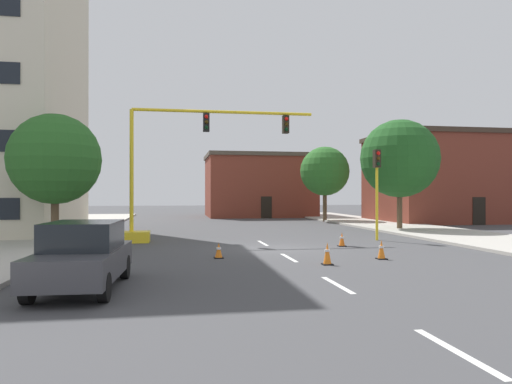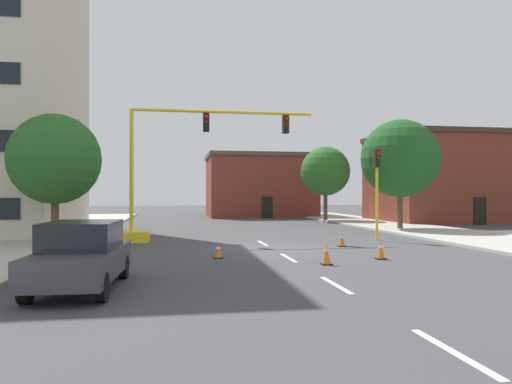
{
  "view_description": "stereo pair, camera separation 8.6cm",
  "coord_description": "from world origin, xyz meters",
  "px_view_note": "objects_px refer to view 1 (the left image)",
  "views": [
    {
      "loc": [
        -4.33,
        -20.77,
        2.46
      ],
      "look_at": [
        0.09,
        4.99,
        2.56
      ],
      "focal_mm": 33.35,
      "sensor_mm": 36.0,
      "label": 1
    },
    {
      "loc": [
        -4.25,
        -20.78,
        2.46
      ],
      "look_at": [
        0.09,
        4.99,
        2.56
      ],
      "focal_mm": 33.35,
      "sensor_mm": 36.0,
      "label": 2
    }
  ],
  "objects_px": {
    "traffic_cone_roadside_d": "(219,251)",
    "tree_left_near": "(55,159)",
    "traffic_cone_roadside_a": "(381,250)",
    "traffic_cone_roadside_b": "(342,240)",
    "traffic_light_pole_right": "(377,174)",
    "tree_right_far": "(325,171)",
    "traffic_signal_gantry": "(160,197)",
    "traffic_cone_roadside_c": "(327,254)",
    "tree_right_mid": "(400,159)",
    "sedan_dark_gray_near_left": "(83,255)"
  },
  "relations": [
    {
      "from": "traffic_cone_roadside_b",
      "to": "traffic_cone_roadside_d",
      "type": "height_order",
      "value": "traffic_cone_roadside_b"
    },
    {
      "from": "tree_left_near",
      "to": "tree_right_mid",
      "type": "height_order",
      "value": "tree_right_mid"
    },
    {
      "from": "traffic_light_pole_right",
      "to": "tree_right_far",
      "type": "xyz_separation_m",
      "value": [
        2.6,
        16.85,
        0.93
      ]
    },
    {
      "from": "tree_left_near",
      "to": "tree_right_far",
      "type": "xyz_separation_m",
      "value": [
        18.74,
        16.79,
        0.37
      ]
    },
    {
      "from": "tree_left_near",
      "to": "sedan_dark_gray_near_left",
      "type": "relative_size",
      "value": 1.36
    },
    {
      "from": "traffic_cone_roadside_a",
      "to": "tree_right_far",
      "type": "bearing_deg",
      "value": 76.97
    },
    {
      "from": "tree_right_far",
      "to": "traffic_cone_roadside_d",
      "type": "relative_size",
      "value": 11.2
    },
    {
      "from": "traffic_light_pole_right",
      "to": "tree_right_mid",
      "type": "distance_m",
      "value": 7.62
    },
    {
      "from": "sedan_dark_gray_near_left",
      "to": "traffic_cone_roadside_c",
      "type": "bearing_deg",
      "value": 21.88
    },
    {
      "from": "tree_right_far",
      "to": "traffic_cone_roadside_b",
      "type": "height_order",
      "value": "tree_right_far"
    },
    {
      "from": "traffic_cone_roadside_c",
      "to": "tree_right_far",
      "type": "bearing_deg",
      "value": 72.19
    },
    {
      "from": "traffic_light_pole_right",
      "to": "tree_right_far",
      "type": "relative_size",
      "value": 0.72
    },
    {
      "from": "tree_right_far",
      "to": "traffic_cone_roadside_b",
      "type": "xyz_separation_m",
      "value": [
        -5.44,
        -19.3,
        -4.14
      ]
    },
    {
      "from": "tree_right_mid",
      "to": "tree_left_near",
      "type": "bearing_deg",
      "value": -163.5
    },
    {
      "from": "tree_left_near",
      "to": "traffic_cone_roadside_a",
      "type": "xyz_separation_m",
      "value": [
        13.25,
        -6.92,
        -3.74
      ]
    },
    {
      "from": "sedan_dark_gray_near_left",
      "to": "traffic_cone_roadside_b",
      "type": "relative_size",
      "value": 7.0
    },
    {
      "from": "traffic_cone_roadside_a",
      "to": "traffic_cone_roadside_d",
      "type": "relative_size",
      "value": 1.22
    },
    {
      "from": "tree_right_far",
      "to": "sedan_dark_gray_near_left",
      "type": "bearing_deg",
      "value": -119.16
    },
    {
      "from": "traffic_signal_gantry",
      "to": "traffic_light_pole_right",
      "type": "xyz_separation_m",
      "value": [
        11.32,
        -1.1,
        1.21
      ]
    },
    {
      "from": "traffic_light_pole_right",
      "to": "traffic_signal_gantry",
      "type": "bearing_deg",
      "value": 174.44
    },
    {
      "from": "traffic_cone_roadside_d",
      "to": "tree_left_near",
      "type": "bearing_deg",
      "value": 142.15
    },
    {
      "from": "traffic_light_pole_right",
      "to": "traffic_cone_roadside_b",
      "type": "height_order",
      "value": "traffic_light_pole_right"
    },
    {
      "from": "traffic_signal_gantry",
      "to": "tree_right_far",
      "type": "xyz_separation_m",
      "value": [
        13.91,
        15.75,
        2.14
      ]
    },
    {
      "from": "tree_left_near",
      "to": "traffic_cone_roadside_c",
      "type": "height_order",
      "value": "tree_left_near"
    },
    {
      "from": "sedan_dark_gray_near_left",
      "to": "tree_left_near",
      "type": "bearing_deg",
      "value": 106.59
    },
    {
      "from": "tree_right_far",
      "to": "traffic_cone_roadside_d",
      "type": "xyz_separation_m",
      "value": [
        -11.5,
        -22.42,
        -4.17
      ]
    },
    {
      "from": "traffic_cone_roadside_c",
      "to": "traffic_cone_roadside_d",
      "type": "height_order",
      "value": "traffic_cone_roadside_c"
    },
    {
      "from": "traffic_signal_gantry",
      "to": "traffic_cone_roadside_d",
      "type": "relative_size",
      "value": 17.37
    },
    {
      "from": "tree_right_mid",
      "to": "traffic_cone_roadside_c",
      "type": "xyz_separation_m",
      "value": [
        -9.68,
        -13.98,
        -4.44
      ]
    },
    {
      "from": "traffic_signal_gantry",
      "to": "tree_left_near",
      "type": "distance_m",
      "value": 5.24
    },
    {
      "from": "traffic_signal_gantry",
      "to": "traffic_cone_roadside_c",
      "type": "height_order",
      "value": "traffic_signal_gantry"
    },
    {
      "from": "traffic_cone_roadside_a",
      "to": "traffic_cone_roadside_b",
      "type": "relative_size",
      "value": 1.1
    },
    {
      "from": "tree_right_mid",
      "to": "traffic_cone_roadside_b",
      "type": "xyz_separation_m",
      "value": [
        -7.18,
        -8.58,
        -4.5
      ]
    },
    {
      "from": "traffic_cone_roadside_a",
      "to": "tree_left_near",
      "type": "bearing_deg",
      "value": 152.43
    },
    {
      "from": "traffic_signal_gantry",
      "to": "tree_right_mid",
      "type": "bearing_deg",
      "value": 17.79
    },
    {
      "from": "sedan_dark_gray_near_left",
      "to": "traffic_cone_roadside_d",
      "type": "bearing_deg",
      "value": 53.2
    },
    {
      "from": "tree_left_near",
      "to": "tree_right_mid",
      "type": "xyz_separation_m",
      "value": [
        20.48,
        6.07,
        0.73
      ]
    },
    {
      "from": "tree_left_near",
      "to": "traffic_cone_roadside_d",
      "type": "bearing_deg",
      "value": -37.85
    },
    {
      "from": "traffic_cone_roadside_b",
      "to": "traffic_cone_roadside_d",
      "type": "distance_m",
      "value": 6.81
    },
    {
      "from": "traffic_light_pole_right",
      "to": "tree_left_near",
      "type": "xyz_separation_m",
      "value": [
        -16.14,
        0.06,
        0.56
      ]
    },
    {
      "from": "traffic_cone_roadside_c",
      "to": "traffic_cone_roadside_a",
      "type": "bearing_deg",
      "value": 22.15
    },
    {
      "from": "tree_right_far",
      "to": "sedan_dark_gray_near_left",
      "type": "distance_m",
      "value": 31.96
    },
    {
      "from": "traffic_cone_roadside_b",
      "to": "tree_left_near",
      "type": "bearing_deg",
      "value": 169.31
    },
    {
      "from": "tree_right_mid",
      "to": "traffic_cone_roadside_a",
      "type": "xyz_separation_m",
      "value": [
        -7.23,
        -12.98,
        -4.47
      ]
    },
    {
      "from": "traffic_light_pole_right",
      "to": "sedan_dark_gray_near_left",
      "type": "xyz_separation_m",
      "value": [
        -12.88,
        -10.88,
        -2.64
      ]
    },
    {
      "from": "traffic_signal_gantry",
      "to": "tree_right_far",
      "type": "distance_m",
      "value": 21.12
    },
    {
      "from": "tree_left_near",
      "to": "sedan_dark_gray_near_left",
      "type": "height_order",
      "value": "tree_left_near"
    },
    {
      "from": "traffic_cone_roadside_a",
      "to": "traffic_cone_roadside_b",
      "type": "xyz_separation_m",
      "value": [
        0.05,
        4.41,
        -0.03
      ]
    },
    {
      "from": "tree_left_near",
      "to": "traffic_cone_roadside_a",
      "type": "bearing_deg",
      "value": -27.57
    },
    {
      "from": "traffic_cone_roadside_b",
      "to": "traffic_light_pole_right",
      "type": "bearing_deg",
      "value": 40.79
    }
  ]
}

